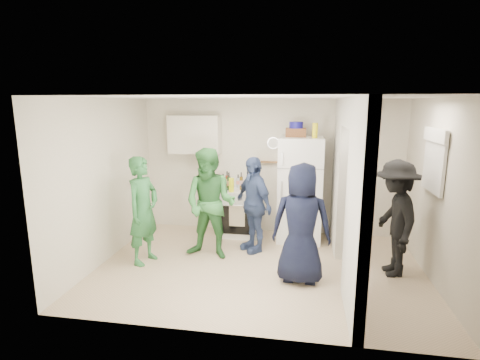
# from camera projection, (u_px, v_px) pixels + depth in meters

# --- Properties ---
(floor) EXTENTS (4.80, 4.80, 0.00)m
(floor) POSITION_uv_depth(u_px,v_px,m) (259.00, 267.00, 5.62)
(floor) COLOR #CDB290
(floor) RESTS_ON ground
(wall_back) EXTENTS (4.80, 0.00, 4.80)m
(wall_back) POSITION_uv_depth(u_px,v_px,m) (270.00, 167.00, 7.01)
(wall_back) COLOR silver
(wall_back) RESTS_ON floor
(wall_front) EXTENTS (4.80, 0.00, 4.80)m
(wall_front) POSITION_uv_depth(u_px,v_px,m) (241.00, 223.00, 3.72)
(wall_front) COLOR silver
(wall_front) RESTS_ON floor
(wall_left) EXTENTS (0.00, 3.40, 3.40)m
(wall_left) POSITION_uv_depth(u_px,v_px,m) (105.00, 181.00, 5.75)
(wall_left) COLOR silver
(wall_left) RESTS_ON floor
(wall_right) EXTENTS (0.00, 3.40, 3.40)m
(wall_right) POSITION_uv_depth(u_px,v_px,m) (439.00, 193.00, 4.98)
(wall_right) COLOR silver
(wall_right) RESTS_ON floor
(ceiling) EXTENTS (4.80, 4.80, 0.00)m
(ceiling) POSITION_uv_depth(u_px,v_px,m) (261.00, 97.00, 5.11)
(ceiling) COLOR white
(ceiling) RESTS_ON wall_back
(partition_pier_back) EXTENTS (0.12, 1.20, 2.50)m
(partition_pier_back) POSITION_uv_depth(u_px,v_px,m) (339.00, 175.00, 6.23)
(partition_pier_back) COLOR silver
(partition_pier_back) RESTS_ON floor
(partition_pier_front) EXTENTS (0.12, 1.20, 2.50)m
(partition_pier_front) POSITION_uv_depth(u_px,v_px,m) (357.00, 212.00, 4.11)
(partition_pier_front) COLOR silver
(partition_pier_front) RESTS_ON floor
(partition_header) EXTENTS (0.12, 1.00, 0.40)m
(partition_header) POSITION_uv_depth(u_px,v_px,m) (351.00, 112.00, 4.96)
(partition_header) COLOR silver
(partition_header) RESTS_ON partition_pier_back
(stove) EXTENTS (0.73, 0.61, 0.87)m
(stove) POSITION_uv_depth(u_px,v_px,m) (240.00, 212.00, 6.94)
(stove) COLOR white
(stove) RESTS_ON floor
(upper_cabinet) EXTENTS (0.95, 0.34, 0.70)m
(upper_cabinet) POSITION_uv_depth(u_px,v_px,m) (195.00, 134.00, 6.94)
(upper_cabinet) COLOR silver
(upper_cabinet) RESTS_ON wall_back
(fridge) EXTENTS (0.76, 0.74, 1.85)m
(fridge) POSITION_uv_depth(u_px,v_px,m) (300.00, 189.00, 6.63)
(fridge) COLOR white
(fridge) RESTS_ON floor
(wicker_basket) EXTENTS (0.35, 0.25, 0.15)m
(wicker_basket) POSITION_uv_depth(u_px,v_px,m) (296.00, 133.00, 6.50)
(wicker_basket) COLOR brown
(wicker_basket) RESTS_ON fridge
(blue_bowl) EXTENTS (0.24, 0.24, 0.11)m
(blue_bowl) POSITION_uv_depth(u_px,v_px,m) (296.00, 125.00, 6.47)
(blue_bowl) COLOR navy
(blue_bowl) RESTS_ON wicker_basket
(yellow_cup_stack_top) EXTENTS (0.09, 0.09, 0.25)m
(yellow_cup_stack_top) POSITION_uv_depth(u_px,v_px,m) (315.00, 130.00, 6.29)
(yellow_cup_stack_top) COLOR #FFF215
(yellow_cup_stack_top) RESTS_ON fridge
(wall_clock) EXTENTS (0.22, 0.02, 0.22)m
(wall_clock) POSITION_uv_depth(u_px,v_px,m) (273.00, 143.00, 6.89)
(wall_clock) COLOR white
(wall_clock) RESTS_ON wall_back
(spice_shelf) EXTENTS (0.35, 0.08, 0.03)m
(spice_shelf) POSITION_uv_depth(u_px,v_px,m) (270.00, 162.00, 6.94)
(spice_shelf) COLOR olive
(spice_shelf) RESTS_ON wall_back
(nook_window) EXTENTS (0.03, 0.70, 0.80)m
(nook_window) POSITION_uv_depth(u_px,v_px,m) (436.00, 161.00, 5.09)
(nook_window) COLOR black
(nook_window) RESTS_ON wall_right
(nook_window_frame) EXTENTS (0.04, 0.76, 0.86)m
(nook_window_frame) POSITION_uv_depth(u_px,v_px,m) (435.00, 161.00, 5.09)
(nook_window_frame) COLOR white
(nook_window_frame) RESTS_ON wall_right
(nook_valance) EXTENTS (0.04, 0.82, 0.18)m
(nook_valance) POSITION_uv_depth(u_px,v_px,m) (435.00, 135.00, 5.03)
(nook_valance) COLOR white
(nook_valance) RESTS_ON wall_right
(yellow_cup_stack_stove) EXTENTS (0.09, 0.09, 0.25)m
(yellow_cup_stack_stove) POSITION_uv_depth(u_px,v_px,m) (231.00, 185.00, 6.63)
(yellow_cup_stack_stove) COLOR yellow
(yellow_cup_stack_stove) RESTS_ON stove
(red_cup) EXTENTS (0.09, 0.09, 0.12)m
(red_cup) POSITION_uv_depth(u_px,v_px,m) (251.00, 189.00, 6.61)
(red_cup) COLOR red
(red_cup) RESTS_ON stove
(person_green_left) EXTENTS (0.54, 0.69, 1.65)m
(person_green_left) POSITION_uv_depth(u_px,v_px,m) (143.00, 210.00, 5.67)
(person_green_left) COLOR #2F7641
(person_green_left) RESTS_ON floor
(person_green_center) EXTENTS (0.94, 0.78, 1.75)m
(person_green_center) POSITION_uv_depth(u_px,v_px,m) (210.00, 204.00, 5.85)
(person_green_center) COLOR #32733A
(person_green_center) RESTS_ON floor
(person_denim) EXTENTS (0.89, 0.96, 1.58)m
(person_denim) POSITION_uv_depth(u_px,v_px,m) (253.00, 204.00, 6.14)
(person_denim) COLOR navy
(person_denim) RESTS_ON floor
(person_navy) EXTENTS (0.84, 0.57, 1.66)m
(person_navy) POSITION_uv_depth(u_px,v_px,m) (301.00, 224.00, 5.04)
(person_navy) COLOR black
(person_navy) RESTS_ON floor
(person_nook) EXTENTS (0.69, 1.12, 1.66)m
(person_nook) POSITION_uv_depth(u_px,v_px,m) (395.00, 218.00, 5.26)
(person_nook) COLOR black
(person_nook) RESTS_ON floor
(bottle_a) EXTENTS (0.07, 0.07, 0.31)m
(bottle_a) POSITION_uv_depth(u_px,v_px,m) (227.00, 179.00, 6.97)
(bottle_a) COLOR maroon
(bottle_a) RESTS_ON stove
(bottle_b) EXTENTS (0.07, 0.07, 0.32)m
(bottle_b) POSITION_uv_depth(u_px,v_px,m) (229.00, 181.00, 6.76)
(bottle_b) COLOR #154017
(bottle_b) RESTS_ON stove
(bottle_c) EXTENTS (0.07, 0.07, 0.25)m
(bottle_c) POSITION_uv_depth(u_px,v_px,m) (238.00, 181.00, 6.98)
(bottle_c) COLOR #AFB9BE
(bottle_c) RESTS_ON stove
(bottle_d) EXTENTS (0.06, 0.06, 0.32)m
(bottle_d) POSITION_uv_depth(u_px,v_px,m) (241.00, 181.00, 6.78)
(bottle_d) COLOR brown
(bottle_d) RESTS_ON stove
(bottle_e) EXTENTS (0.06, 0.06, 0.30)m
(bottle_e) POSITION_uv_depth(u_px,v_px,m) (248.00, 180.00, 6.97)
(bottle_e) COLOR #9DA7AE
(bottle_e) RESTS_ON stove
(bottle_f) EXTENTS (0.07, 0.07, 0.33)m
(bottle_f) POSITION_uv_depth(u_px,v_px,m) (251.00, 181.00, 6.81)
(bottle_f) COLOR #133619
(bottle_f) RESTS_ON stove
(bottle_g) EXTENTS (0.06, 0.06, 0.32)m
(bottle_g) POSITION_uv_depth(u_px,v_px,m) (256.00, 180.00, 6.93)
(bottle_g) COLOR olive
(bottle_g) RESTS_ON stove
(bottle_h) EXTENTS (0.07, 0.07, 0.30)m
(bottle_h) POSITION_uv_depth(u_px,v_px,m) (223.00, 182.00, 6.75)
(bottle_h) COLOR #ACAFB8
(bottle_h) RESTS_ON stove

